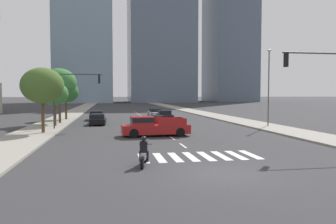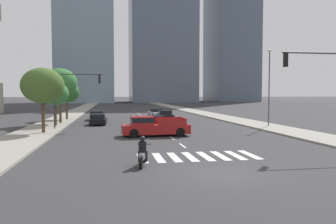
# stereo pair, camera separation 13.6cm
# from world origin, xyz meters

# --- Properties ---
(ground_plane) EXTENTS (800.00, 800.00, 0.00)m
(ground_plane) POSITION_xyz_m (0.00, 0.00, 0.00)
(ground_plane) COLOR #333335
(sidewalk_east) EXTENTS (4.00, 260.00, 0.15)m
(sidewalk_east) POSITION_xyz_m (11.57, 30.00, 0.07)
(sidewalk_east) COLOR gray
(sidewalk_east) RESTS_ON ground
(sidewalk_west) EXTENTS (4.00, 260.00, 0.15)m
(sidewalk_west) POSITION_xyz_m (-11.57, 30.00, 0.07)
(sidewalk_west) COLOR gray
(sidewalk_west) RESTS_ON ground
(crosswalk_near) EXTENTS (6.75, 2.88, 0.01)m
(crosswalk_near) POSITION_xyz_m (0.00, 4.20, 0.00)
(crosswalk_near) COLOR silver
(crosswalk_near) RESTS_ON ground
(lane_divider_center) EXTENTS (0.14, 50.00, 0.01)m
(lane_divider_center) POSITION_xyz_m (0.00, 32.20, 0.00)
(lane_divider_center) COLOR silver
(lane_divider_center) RESTS_ON ground
(motorcycle_lead) EXTENTS (0.77, 2.07, 1.49)m
(motorcycle_lead) POSITION_xyz_m (-3.31, 2.28, 0.58)
(motorcycle_lead) COLOR black
(motorcycle_lead) RESTS_ON ground
(pickup_truck) EXTENTS (5.73, 2.26, 1.67)m
(pickup_truck) POSITION_xyz_m (-1.44, 13.74, 0.81)
(pickup_truck) COLOR maroon
(pickup_truck) RESTS_ON ground
(sedan_black_0) EXTENTS (2.06, 4.48, 1.26)m
(sedan_black_0) POSITION_xyz_m (-6.77, 32.07, 0.59)
(sedan_black_0) COLOR black
(sedan_black_0) RESTS_ON ground
(sedan_black_1) EXTENTS (2.01, 4.29, 1.33)m
(sedan_black_1) POSITION_xyz_m (2.33, 30.09, 0.61)
(sedan_black_1) COLOR black
(sedan_black_1) RESTS_ON ground
(sedan_silver_2) EXTENTS (2.23, 4.57, 1.31)m
(sedan_silver_2) POSITION_xyz_m (-0.33, 20.22, 0.60)
(sedan_silver_2) COLOR #B7BABF
(sedan_silver_2) RESTS_ON ground
(sedan_silver_3) EXTENTS (2.10, 4.90, 1.26)m
(sedan_silver_3) POSITION_xyz_m (2.22, 38.33, 0.58)
(sedan_silver_3) COLOR #B7BABF
(sedan_silver_3) RESTS_ON ground
(sedan_black_4) EXTENTS (1.85, 4.48, 1.24)m
(sedan_black_4) POSITION_xyz_m (-6.31, 25.47, 0.57)
(sedan_black_4) COLOR black
(sedan_black_4) RESTS_ON ground
(traffic_signal_near) EXTENTS (5.25, 0.28, 6.40)m
(traffic_signal_near) POSITION_xyz_m (8.88, 5.39, 4.55)
(traffic_signal_near) COLOR #333335
(traffic_signal_near) RESTS_ON sidewalk_east
(traffic_signal_far) EXTENTS (4.95, 0.28, 5.76)m
(traffic_signal_far) POSITION_xyz_m (-8.61, 20.19, 4.12)
(traffic_signal_far) COLOR #333335
(traffic_signal_far) RESTS_ON sidewalk_west
(street_lamp_east) EXTENTS (0.50, 0.24, 8.14)m
(street_lamp_east) POSITION_xyz_m (11.87, 19.33, 4.82)
(street_lamp_east) COLOR #3F3F42
(street_lamp_east) RESTS_ON sidewalk_east
(street_tree_nearest) EXTENTS (3.70, 3.70, 5.72)m
(street_tree_nearest) POSITION_xyz_m (-10.77, 16.74, 4.28)
(street_tree_nearest) COLOR #4C3823
(street_tree_nearest) RESTS_ON sidewalk_west
(street_tree_second) EXTENTS (2.88, 2.88, 4.66)m
(street_tree_second) POSITION_xyz_m (-10.77, 23.29, 3.57)
(street_tree_second) COLOR #4C3823
(street_tree_second) RESTS_ON sidewalk_west
(street_tree_third) EXTENTS (3.98, 3.98, 6.43)m
(street_tree_third) POSITION_xyz_m (-10.77, 26.84, 4.87)
(street_tree_third) COLOR #4C3823
(street_tree_third) RESTS_ON sidewalk_west
(street_tree_fourth) EXTENTS (3.40, 3.40, 5.11)m
(street_tree_fourth) POSITION_xyz_m (-10.77, 32.61, 3.81)
(street_tree_fourth) COLOR #4C3823
(street_tree_fourth) RESTS_ON sidewalk_west
(office_tower_right_skyline) EXTENTS (20.08, 26.76, 97.17)m
(office_tower_right_skyline) POSITION_xyz_m (52.35, 140.46, 48.06)
(office_tower_right_skyline) COLOR slate
(office_tower_right_skyline) RESTS_ON ground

